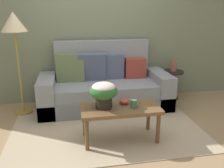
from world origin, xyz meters
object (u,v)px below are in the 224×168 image
Objects in this scene: coffee_table at (120,111)px; table_vase at (174,66)px; coffee_mug at (134,104)px; side_table at (172,80)px; snack_bowl at (124,101)px; potted_plant at (104,92)px; floor_lamp at (14,28)px; couch at (104,87)px.

coffee_table is 1.88m from table_vase.
table_vase is (1.14, 1.38, 0.13)m from coffee_mug.
side_table reaches higher than snack_bowl.
side_table is 2.23× the size of table_vase.
table_vase reaches higher than snack_bowl.
coffee_mug is (0.37, -0.07, -0.16)m from potted_plant.
side_table is (1.29, 1.33, -0.02)m from coffee_table.
floor_lamp is 4.69× the size of potted_plant.
couch is 1.36× the size of floor_lamp.
snack_bowl is (0.29, 0.08, -0.17)m from potted_plant.
potted_plant is (1.19, -1.11, -0.71)m from floor_lamp.
coffee_mug is 1.00× the size of snack_bowl.
snack_bowl is at bearing -84.48° from couch.
side_table is 4.13× the size of snack_bowl.
coffee_table is at bearing 164.73° from coffee_mug.
couch is 16.75× the size of snack_bowl.
snack_bowl is 1.75m from table_vase.
snack_bowl is at bearing 53.22° from coffee_table.
couch is at bearing 98.83° from coffee_mug.
floor_lamp is at bearing 144.89° from snack_bowl.
side_table is 2.88m from floor_lamp.
coffee_mug reaches higher than side_table.
floor_lamp is 6.62× the size of table_vase.
floor_lamp is 1.78m from potted_plant.
table_vase is at bearing 40.85° from potted_plant.
floor_lamp reaches higher than couch.
side_table is 1.78m from coffee_mug.
floor_lamp reaches higher than side_table.
potted_plant is at bearing -139.02° from side_table.
coffee_mug is at bearing -37.20° from floor_lamp.
couch is 1.19m from coffee_table.
snack_bowl is (-0.09, 0.15, -0.02)m from coffee_mug.
couch reaches higher than coffee_mug.
coffee_mug is at bearing -10.48° from potted_plant.
coffee_mug is (0.16, -0.04, 0.11)m from coffee_table.
coffee_mug reaches higher than snack_bowl.
coffee_table is 0.62× the size of floor_lamp.
side_table is 0.34× the size of floor_lamp.
coffee_mug is (-1.13, -1.37, 0.14)m from side_table.
floor_lamp is at bearing -177.89° from couch.
potted_plant is at bearing -164.53° from snack_bowl.
side_table reaches higher than coffee_table.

